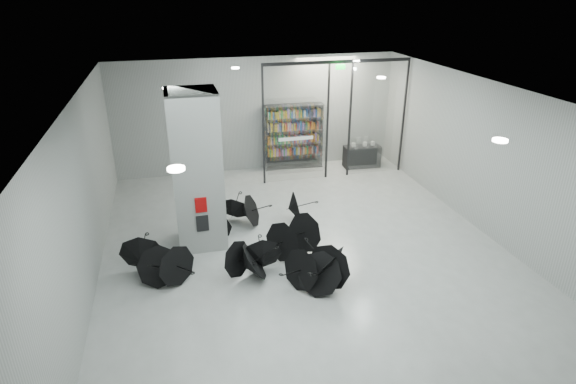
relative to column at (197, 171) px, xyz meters
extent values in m
plane|color=gray|center=(2.50, -2.00, -2.00)|extent=(14.00, 14.00, 0.00)
cube|color=slate|center=(2.50, -2.00, 2.00)|extent=(10.00, 14.00, 0.02)
cube|color=slate|center=(2.50, 5.00, 0.00)|extent=(10.00, 0.02, 4.00)
cube|color=slate|center=(-2.50, -2.00, 0.00)|extent=(0.02, 14.00, 4.00)
cube|color=slate|center=(7.50, -2.00, 0.00)|extent=(0.02, 14.00, 4.00)
cube|color=slate|center=(0.00, 0.00, 0.00)|extent=(1.20, 1.20, 4.00)
cube|color=#A50A07|center=(0.00, -0.62, -0.65)|extent=(0.28, 0.04, 0.38)
cube|color=black|center=(0.00, -0.62, -1.15)|extent=(0.30, 0.03, 0.42)
cube|color=#0CE533|center=(4.90, 3.30, 1.82)|extent=(0.30, 0.06, 0.15)
cube|color=silver|center=(3.50, 3.50, 0.00)|extent=(2.20, 0.02, 3.95)
cube|color=silver|center=(6.40, 3.50, 0.00)|extent=(2.00, 0.02, 3.95)
cube|color=black|center=(2.40, 3.50, 0.00)|extent=(0.06, 0.06, 4.00)
cube|color=black|center=(4.60, 3.50, 0.00)|extent=(0.06, 0.06, 4.00)
cube|color=black|center=(5.40, 3.50, 0.00)|extent=(0.06, 0.06, 4.00)
cube|color=black|center=(7.40, 3.50, 0.00)|extent=(0.06, 0.06, 4.00)
cube|color=black|center=(4.90, 3.50, 1.95)|extent=(5.00, 0.08, 0.10)
cube|color=black|center=(6.21, 4.15, -1.60)|extent=(1.36, 0.62, 0.80)
camera|label=1|loc=(-0.51, -11.03, 4.22)|focal=29.28mm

